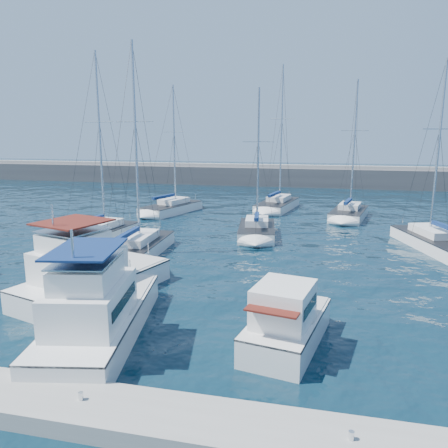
% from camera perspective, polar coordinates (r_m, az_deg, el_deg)
% --- Properties ---
extents(ground, '(220.00, 220.00, 0.00)m').
position_cam_1_polar(ground, '(24.40, -4.64, -8.95)').
color(ground, black).
rests_on(ground, ground).
extents(breakwater, '(160.00, 6.00, 4.45)m').
position_cam_1_polar(breakwater, '(74.45, 7.47, 5.87)').
color(breakwater, '#424244').
rests_on(breakwater, ground).
extents(dock, '(40.00, 2.20, 0.60)m').
position_cam_1_polar(dock, '(15.27, -18.09, -21.91)').
color(dock, gray).
rests_on(dock, ground).
extents(dock_cleat_centre, '(0.16, 0.16, 0.25)m').
position_cam_1_polar(dock_cleat_centre, '(15.04, -18.20, -20.56)').
color(dock_cleat_centre, silver).
rests_on(dock_cleat_centre, dock).
extents(dock_cleat_near_stbd, '(0.16, 0.16, 0.25)m').
position_cam_1_polar(dock_cleat_near_stbd, '(13.37, 16.30, -24.97)').
color(dock_cleat_near_stbd, silver).
rests_on(dock_cleat_near_stbd, dock).
extents(motor_yacht_port_inner, '(6.17, 9.13, 4.69)m').
position_cam_1_polar(motor_yacht_port_inner, '(24.50, -17.25, -6.57)').
color(motor_yacht_port_inner, white).
rests_on(motor_yacht_port_inner, ground).
extents(motor_yacht_stbd_inner, '(4.90, 9.78, 4.69)m').
position_cam_1_polar(motor_yacht_stbd_inner, '(19.45, -16.12, -11.36)').
color(motor_yacht_stbd_inner, white).
rests_on(motor_yacht_stbd_inner, ground).
extents(motor_yacht_stbd_outer, '(3.54, 5.90, 3.20)m').
position_cam_1_polar(motor_yacht_stbd_outer, '(18.50, 8.11, -12.88)').
color(motor_yacht_stbd_outer, white).
rests_on(motor_yacht_stbd_outer, ground).
extents(sailboat_mid_a, '(4.04, 7.98, 15.21)m').
position_cam_1_polar(sailboat_mid_a, '(37.14, -15.90, -1.24)').
color(sailboat_mid_a, white).
rests_on(sailboat_mid_a, ground).
extents(sailboat_mid_b, '(3.43, 9.20, 15.05)m').
position_cam_1_polar(sailboat_mid_b, '(31.65, -11.48, -3.29)').
color(sailboat_mid_b, white).
rests_on(sailboat_mid_b, ground).
extents(sailboat_mid_c, '(3.76, 6.85, 12.59)m').
position_cam_1_polar(sailboat_mid_c, '(37.11, 4.30, -0.86)').
color(sailboat_mid_c, white).
rests_on(sailboat_mid_c, ground).
extents(sailboat_mid_e, '(5.56, 9.29, 14.26)m').
position_cam_1_polar(sailboat_mid_e, '(36.80, 25.86, -2.14)').
color(sailboat_mid_e, white).
rests_on(sailboat_mid_e, ground).
extents(sailboat_back_a, '(5.32, 8.45, 13.97)m').
position_cam_1_polar(sailboat_back_a, '(48.51, -6.87, 2.09)').
color(sailboat_back_a, white).
rests_on(sailboat_back_a, ground).
extents(sailboat_back_b, '(4.63, 8.80, 16.37)m').
position_cam_1_polar(sailboat_back_b, '(50.69, 7.01, 2.53)').
color(sailboat_back_b, white).
rests_on(sailboat_back_b, ground).
extents(sailboat_back_c, '(4.42, 7.61, 14.18)m').
position_cam_1_polar(sailboat_back_c, '(46.63, 16.00, 1.34)').
color(sailboat_back_c, white).
rests_on(sailboat_back_c, ground).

